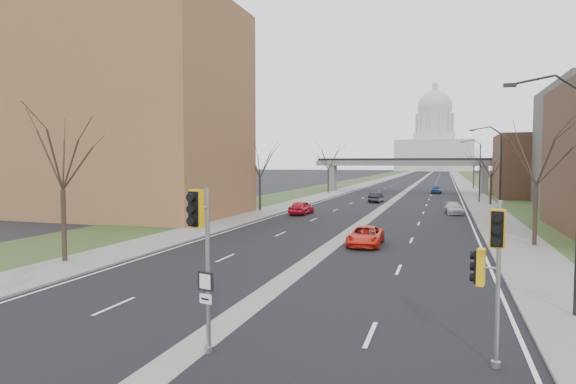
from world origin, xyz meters
The scene contains 27 objects.
ground centered at (0.00, 0.00, 0.00)m, with size 700.00×700.00×0.00m, color black.
road_surface centered at (0.00, 150.00, 0.01)m, with size 20.00×600.00×0.01m, color black.
median_strip centered at (0.00, 150.00, 0.00)m, with size 1.20×600.00×0.02m, color gray.
sidewalk_right centered at (12.00, 150.00, 0.06)m, with size 4.00×600.00×0.12m, color gray.
sidewalk_left centered at (-12.00, 150.00, 0.06)m, with size 4.00×600.00×0.12m, color gray.
grass_verge_right centered at (18.00, 150.00, 0.05)m, with size 8.00×600.00×0.10m, color #273B1B.
grass_verge_left centered at (-18.00, 150.00, 0.05)m, with size 8.00×600.00×0.10m, color #273B1B.
apartment_building centered at (-26.00, 30.00, 11.00)m, with size 25.00×16.00×22.00m, color #9B623E.
commercial_block_far centered at (22.00, 70.00, 5.00)m, with size 14.00×14.00×10.00m, color #513726.
pedestrian_bridge centered at (0.00, 80.00, 4.84)m, with size 34.00×3.00×6.45m.
capitol centered at (0.00, 320.00, 18.60)m, with size 48.00×42.00×55.75m.
streetlight_near centered at (10.99, 6.00, 6.95)m, with size 2.61×0.20×8.70m.
streetlight_mid centered at (10.99, 32.00, 6.95)m, with size 2.61×0.20×8.70m.
streetlight_far centered at (10.99, 58.00, 6.95)m, with size 2.61×0.20×8.70m.
tree_left_a centered at (-13.00, 8.00, 6.64)m, with size 7.20×7.20×9.40m.
tree_left_b centered at (-13.00, 38.00, 6.23)m, with size 6.75×6.75×8.81m.
tree_left_c centered at (-13.00, 72.00, 7.04)m, with size 7.65×7.65×9.99m.
tree_right_a centered at (13.00, 22.00, 6.64)m, with size 7.20×7.20×9.40m.
tree_right_b centered at (13.00, 55.00, 5.82)m, with size 6.30×6.30×8.22m.
tree_right_c centered at (13.00, 95.00, 7.04)m, with size 7.65×7.65×9.99m.
signal_pole_median centered at (0.58, -1.21, 3.42)m, with size 0.61×0.82×4.91m.
signal_pole_right centered at (8.45, 0.44, 3.03)m, with size 0.78×0.95×4.62m.
car_left_near centered at (-7.53, 36.39, 0.75)m, with size 1.78×4.41×1.50m, color red.
car_left_far centered at (-2.00, 55.01, 0.70)m, with size 1.48×4.26×1.40m, color black.
car_right_near centered at (2.17, 18.93, 0.65)m, with size 2.17×4.70×1.31m, color red.
car_right_mid centered at (8.22, 41.84, 0.61)m, with size 1.72×4.23×1.23m, color #ACADB4.
car_right_far centered at (5.78, 77.76, 0.73)m, with size 1.72×4.27×1.45m, color navy.
Camera 1 is at (7.22, -13.48, 5.65)m, focal length 30.00 mm.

